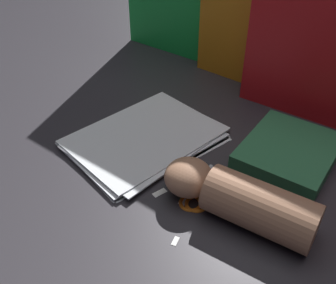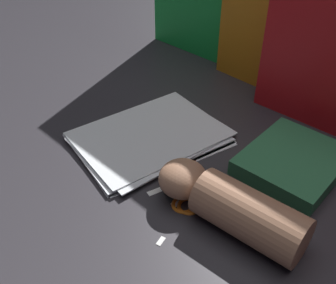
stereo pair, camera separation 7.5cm
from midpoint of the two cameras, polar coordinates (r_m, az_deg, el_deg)
ground_plane at (r=0.78m, az=1.17°, el=-4.21°), size 6.00×6.00×0.00m
backdrop_panel_center at (r=0.95m, az=18.82°, el=15.37°), size 0.62×0.11×0.38m
paper_stack at (r=0.85m, az=-5.89°, el=0.37°), size 0.24×0.32×0.02m
book_closed at (r=0.83m, az=14.71°, el=-1.46°), size 0.21×0.24×0.03m
scissors at (r=0.73m, az=1.06°, el=-7.51°), size 0.12×0.13×0.01m
hand_forearm at (r=0.67m, az=7.16°, el=-8.30°), size 0.29×0.15×0.08m
paper_scrap_near at (r=0.66m, az=-2.30°, el=-14.31°), size 0.02×0.02×0.00m
paper_scrap_mid at (r=0.72m, az=-0.81°, el=-8.84°), size 0.01×0.02×0.00m
paper_scrap_far at (r=0.73m, az=-3.97°, el=-7.62°), size 0.01×0.03×0.00m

